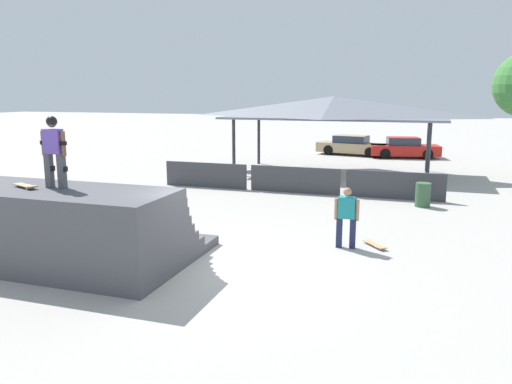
% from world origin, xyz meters
% --- Properties ---
extents(ground_plane, '(160.00, 160.00, 0.00)m').
position_xyz_m(ground_plane, '(0.00, 0.00, 0.00)').
color(ground_plane, '#ADA8A0').
extents(quarter_pipe_ramp, '(5.61, 3.93, 1.85)m').
position_xyz_m(quarter_pipe_ramp, '(-3.60, -0.78, 0.82)').
color(quarter_pipe_ramp, '#4C4C51').
rests_on(quarter_pipe_ramp, ground).
extents(skater_on_deck, '(0.68, 0.24, 1.61)m').
position_xyz_m(skater_on_deck, '(-3.57, -0.97, 2.77)').
color(skater_on_deck, '#4C4C51').
rests_on(skater_on_deck, quarter_pipe_ramp).
extents(skateboard_on_deck, '(0.82, 0.48, 0.09)m').
position_xyz_m(skateboard_on_deck, '(-4.22, -1.22, 1.91)').
color(skateboard_on_deck, silver).
rests_on(skateboard_on_deck, quarter_pipe_ramp).
extents(bystander_walking, '(0.64, 0.23, 1.59)m').
position_xyz_m(bystander_walking, '(2.46, 2.50, 0.88)').
color(bystander_walking, '#1E2347').
rests_on(bystander_walking, ground).
extents(skateboard_on_ground, '(0.69, 0.79, 0.09)m').
position_xyz_m(skateboard_on_ground, '(3.19, 2.81, 0.06)').
color(skateboard_on_ground, blue).
rests_on(skateboard_on_ground, ground).
extents(barrier_fence, '(11.47, 0.12, 1.05)m').
position_xyz_m(barrier_fence, '(-0.58, 9.22, 0.53)').
color(barrier_fence, '#3D3D42').
rests_on(barrier_fence, ground).
extents(pavilion_shelter, '(10.69, 4.67, 3.81)m').
position_xyz_m(pavilion_shelter, '(-0.04, 14.85, 3.25)').
color(pavilion_shelter, '#2D2D33').
rests_on(pavilion_shelter, ground).
extents(trash_bin, '(0.52, 0.52, 0.85)m').
position_xyz_m(trash_bin, '(4.34, 8.19, 0.42)').
color(trash_bin, '#385B3D').
rests_on(trash_bin, ground).
extents(parked_car_tan, '(4.72, 2.41, 1.27)m').
position_xyz_m(parked_car_tan, '(-0.09, 22.67, 0.60)').
color(parked_car_tan, tan).
rests_on(parked_car_tan, ground).
extents(parked_car_red, '(4.38, 2.40, 1.27)m').
position_xyz_m(parked_car_red, '(3.17, 22.26, 0.60)').
color(parked_car_red, red).
rests_on(parked_car_red, ground).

